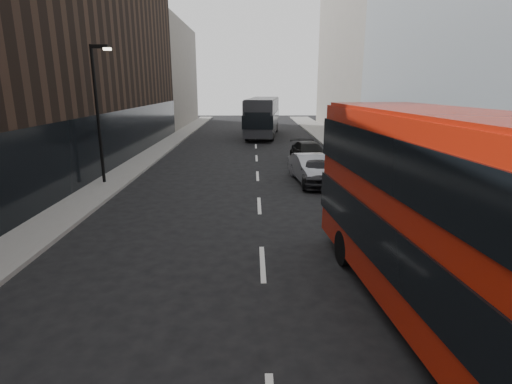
{
  "coord_description": "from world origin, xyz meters",
  "views": [
    {
      "loc": [
        -0.29,
        -3.01,
        5.17
      ],
      "look_at": [
        -0.21,
        6.99,
        2.5
      ],
      "focal_mm": 28.0,
      "sensor_mm": 36.0,
      "label": 1
    }
  ],
  "objects_px": {
    "grey_bus": "(263,116)",
    "car_c": "(309,153)",
    "street_lamp": "(98,106)",
    "car_b": "(311,168)",
    "red_bus": "(465,221)",
    "car_a": "(316,171)"
  },
  "relations": [
    {
      "from": "grey_bus",
      "to": "car_c",
      "type": "height_order",
      "value": "grey_bus"
    },
    {
      "from": "street_lamp",
      "to": "car_c",
      "type": "distance_m",
      "value": 13.69
    },
    {
      "from": "car_b",
      "to": "car_c",
      "type": "height_order",
      "value": "car_b"
    },
    {
      "from": "car_b",
      "to": "car_c",
      "type": "bearing_deg",
      "value": 75.02
    },
    {
      "from": "red_bus",
      "to": "grey_bus",
      "type": "xyz_separation_m",
      "value": [
        -3.1,
        35.04,
        -0.49
      ]
    },
    {
      "from": "street_lamp",
      "to": "car_a",
      "type": "relative_size",
      "value": 1.66
    },
    {
      "from": "red_bus",
      "to": "car_c",
      "type": "xyz_separation_m",
      "value": [
        -0.31,
        19.6,
        -1.88
      ]
    },
    {
      "from": "grey_bus",
      "to": "car_a",
      "type": "xyz_separation_m",
      "value": [
        2.32,
        -21.51,
        -1.39
      ]
    },
    {
      "from": "street_lamp",
      "to": "car_c",
      "type": "relative_size",
      "value": 1.42
    },
    {
      "from": "grey_bus",
      "to": "car_a",
      "type": "height_order",
      "value": "grey_bus"
    },
    {
      "from": "grey_bus",
      "to": "car_b",
      "type": "distance_m",
      "value": 21.04
    },
    {
      "from": "grey_bus",
      "to": "car_c",
      "type": "distance_m",
      "value": 15.75
    },
    {
      "from": "car_c",
      "to": "car_b",
      "type": "bearing_deg",
      "value": -103.35
    },
    {
      "from": "car_a",
      "to": "car_c",
      "type": "distance_m",
      "value": 6.09
    },
    {
      "from": "red_bus",
      "to": "car_b",
      "type": "xyz_separation_m",
      "value": [
        -0.98,
        14.15,
        -1.84
      ]
    },
    {
      "from": "car_a",
      "to": "car_b",
      "type": "bearing_deg",
      "value": 110.25
    },
    {
      "from": "street_lamp",
      "to": "car_b",
      "type": "bearing_deg",
      "value": 2.86
    },
    {
      "from": "grey_bus",
      "to": "car_c",
      "type": "bearing_deg",
      "value": -73.61
    },
    {
      "from": "red_bus",
      "to": "car_c",
      "type": "distance_m",
      "value": 19.69
    },
    {
      "from": "car_a",
      "to": "car_b",
      "type": "distance_m",
      "value": 0.66
    },
    {
      "from": "grey_bus",
      "to": "car_c",
      "type": "xyz_separation_m",
      "value": [
        2.79,
        -15.44,
        -1.39
      ]
    },
    {
      "from": "grey_bus",
      "to": "car_a",
      "type": "relative_size",
      "value": 2.93
    }
  ]
}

